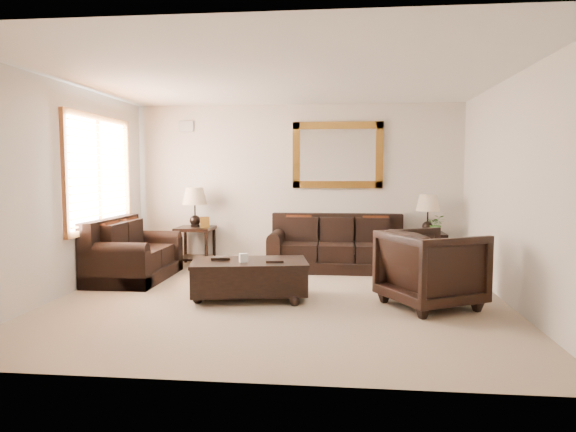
# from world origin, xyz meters

# --- Properties ---
(room) EXTENTS (5.51, 5.01, 2.71)m
(room) POSITION_xyz_m (0.00, 0.00, 1.35)
(room) COLOR tan
(room) RESTS_ON ground
(window) EXTENTS (0.07, 1.96, 1.66)m
(window) POSITION_xyz_m (-2.70, 0.90, 1.55)
(window) COLOR white
(window) RESTS_ON room
(mirror) EXTENTS (1.50, 0.06, 1.10)m
(mirror) POSITION_xyz_m (0.69, 2.47, 1.85)
(mirror) COLOR #4E2B0F
(mirror) RESTS_ON room
(air_vent) EXTENTS (0.25, 0.02, 0.18)m
(air_vent) POSITION_xyz_m (-1.90, 2.48, 2.35)
(air_vent) COLOR #999999
(air_vent) RESTS_ON room
(sofa) EXTENTS (2.15, 0.93, 0.88)m
(sofa) POSITION_xyz_m (0.69, 2.07, 0.32)
(sofa) COLOR black
(sofa) RESTS_ON room
(loveseat) EXTENTS (0.95, 1.59, 0.90)m
(loveseat) POSITION_xyz_m (-2.32, 1.01, 0.33)
(loveseat) COLOR black
(loveseat) RESTS_ON room
(end_table_left) EXTENTS (0.60, 0.60, 1.31)m
(end_table_left) POSITION_xyz_m (-1.67, 2.16, 0.86)
(end_table_left) COLOR black
(end_table_left) RESTS_ON room
(end_table_right) EXTENTS (0.55, 0.55, 1.21)m
(end_table_right) POSITION_xyz_m (2.13, 2.18, 0.79)
(end_table_right) COLOR black
(end_table_right) RESTS_ON room
(coffee_table) EXTENTS (1.53, 1.00, 0.60)m
(coffee_table) POSITION_xyz_m (-0.37, 0.02, 0.30)
(coffee_table) COLOR black
(coffee_table) RESTS_ON room
(armchair) EXTENTS (1.26, 1.28, 0.99)m
(armchair) POSITION_xyz_m (1.81, -0.13, 0.50)
(armchair) COLOR black
(armchair) RESTS_ON floor
(potted_plant) EXTENTS (0.32, 0.35, 0.23)m
(potted_plant) POSITION_xyz_m (2.25, 2.08, 0.72)
(potted_plant) COLOR #2C5B1F
(potted_plant) RESTS_ON end_table_right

